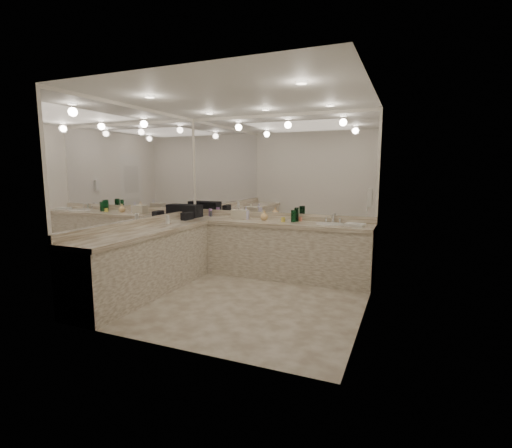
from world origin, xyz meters
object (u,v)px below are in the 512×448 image
at_px(sink, 330,224).
at_px(soap_bottle_c, 264,215).
at_px(wall_phone, 370,198).
at_px(cream_cosmetic_case, 240,214).
at_px(soap_bottle_b, 246,213).
at_px(soap_bottle_a, 237,213).
at_px(black_toiletry_bag, 190,211).
at_px(hand_towel, 355,225).

xyz_separation_m(sink, soap_bottle_c, (-1.07, 0.02, 0.09)).
distance_m(wall_phone, cream_cosmetic_case, 2.21).
xyz_separation_m(sink, soap_bottle_b, (-1.39, 0.01, 0.11)).
bearing_deg(soap_bottle_b, soap_bottle_a, -172.63).
bearing_deg(black_toiletry_bag, soap_bottle_a, 3.24).
height_order(sink, soap_bottle_c, soap_bottle_c).
distance_m(cream_cosmetic_case, hand_towel, 1.88).
bearing_deg(soap_bottle_a, cream_cosmetic_case, 37.73).
distance_m(sink, soap_bottle_b, 1.40).
height_order(wall_phone, soap_bottle_b, wall_phone).
relative_size(sink, cream_cosmetic_case, 1.66).
distance_m(wall_phone, hand_towel, 0.65).
xyz_separation_m(hand_towel, soap_bottle_b, (-1.77, 0.08, 0.08)).
xyz_separation_m(black_toiletry_bag, hand_towel, (2.80, -0.01, -0.09)).
distance_m(cream_cosmetic_case, soap_bottle_c, 0.43).
height_order(black_toiletry_bag, soap_bottle_a, black_toiletry_bag).
bearing_deg(cream_cosmetic_case, black_toiletry_bag, -179.56).
xyz_separation_m(hand_towel, soap_bottle_c, (-1.45, 0.09, 0.06)).
bearing_deg(soap_bottle_b, cream_cosmetic_case, 175.36).
bearing_deg(soap_bottle_c, black_toiletry_bag, -176.58).
distance_m(hand_towel, soap_bottle_a, 1.92).
bearing_deg(soap_bottle_b, wall_phone, -14.37).
bearing_deg(black_toiletry_bag, cream_cosmetic_case, 4.93).
xyz_separation_m(sink, soap_bottle_a, (-1.55, -0.01, 0.10)).
relative_size(sink, soap_bottle_a, 2.22).
bearing_deg(cream_cosmetic_case, soap_bottle_c, -4.25).
height_order(sink, hand_towel, hand_towel).
relative_size(cream_cosmetic_case, soap_bottle_b, 1.25).
xyz_separation_m(wall_phone, hand_towel, (-0.23, 0.43, -0.43)).
bearing_deg(soap_bottle_b, black_toiletry_bag, -176.14).
bearing_deg(hand_towel, black_toiletry_bag, 179.81).
relative_size(soap_bottle_a, soap_bottle_c, 1.23).
distance_m(black_toiletry_bag, hand_towel, 2.80).
relative_size(cream_cosmetic_case, soap_bottle_c, 1.65).
bearing_deg(soap_bottle_c, cream_cosmetic_case, -179.77).
relative_size(black_toiletry_bag, soap_bottle_c, 2.34).
bearing_deg(hand_towel, soap_bottle_a, 178.25).
distance_m(hand_towel, soap_bottle_b, 1.77).
distance_m(wall_phone, soap_bottle_c, 1.80).
relative_size(wall_phone, soap_bottle_c, 1.49).
xyz_separation_m(wall_phone, cream_cosmetic_case, (-2.11, 0.52, -0.37)).
height_order(soap_bottle_a, soap_bottle_b, soap_bottle_b).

